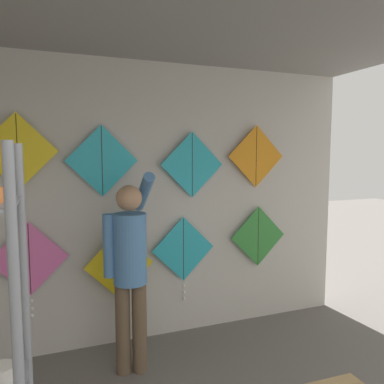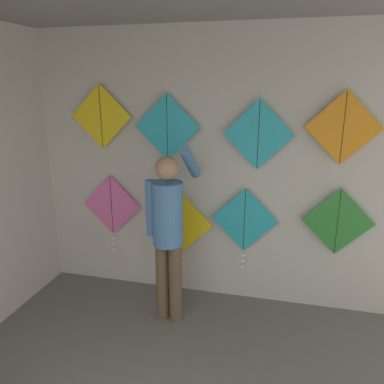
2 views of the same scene
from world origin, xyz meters
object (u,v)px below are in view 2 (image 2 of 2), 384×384
object	(u,v)px
kite_3	(338,222)
kite_7	(343,128)
kite_0	(112,208)
kite_5	(167,127)
kite_2	(244,223)
kite_4	(101,117)
kite_1	(181,225)
shopkeeper	(168,225)
kite_6	(258,135)

from	to	relation	value
kite_3	kite_7	distance (m)	0.89
kite_0	kite_7	bearing A→B (deg)	0.02
kite_5	kite_7	world-z (taller)	kite_7
kite_3	kite_7	bearing A→B (deg)	180.00
kite_2	kite_3	world-z (taller)	kite_3
kite_3	kite_4	size ratio (longest dim) A/B	1.00
kite_7	kite_5	bearing A→B (deg)	180.00
kite_0	kite_4	distance (m)	1.00
kite_1	kite_5	distance (m)	1.05
kite_0	shopkeeper	bearing A→B (deg)	-31.27
kite_2	kite_7	size ratio (longest dim) A/B	1.31
kite_1	kite_7	size ratio (longest dim) A/B	1.20
kite_0	kite_3	world-z (taller)	kite_3
shopkeeper	kite_1	size ratio (longest dim) A/B	2.15
kite_2	kite_4	world-z (taller)	kite_4
shopkeeper	kite_1	xyz separation A→B (m)	(-0.01, 0.49, -0.19)
kite_1	kite_3	bearing A→B (deg)	0.02
kite_2	kite_5	size ratio (longest dim) A/B	1.31
shopkeeper	kite_0	size ratio (longest dim) A/B	1.98
shopkeeper	kite_4	world-z (taller)	kite_4
shopkeeper	kite_3	bearing A→B (deg)	27.59
kite_0	kite_2	bearing A→B (deg)	0.00
shopkeeper	kite_6	world-z (taller)	kite_6
kite_3	kite_5	size ratio (longest dim) A/B	1.00
kite_4	kite_7	bearing A→B (deg)	0.00
kite_4	kite_6	size ratio (longest dim) A/B	1.00
kite_3	kite_5	xyz separation A→B (m)	(-1.70, 0.00, 0.86)
kite_0	kite_4	world-z (taller)	kite_4
kite_3	kite_2	bearing A→B (deg)	-179.96
kite_1	kite_5	world-z (taller)	kite_5
kite_3	kite_7	world-z (taller)	kite_7
kite_0	kite_6	distance (m)	1.79
kite_0	kite_7	world-z (taller)	kite_7
kite_3	kite_0	bearing A→B (deg)	-179.98
kite_4	kite_7	distance (m)	2.37
shopkeeper	kite_3	size ratio (longest dim) A/B	2.58
kite_6	kite_7	world-z (taller)	kite_7
kite_3	kite_7	xyz separation A→B (m)	(-0.04, 0.00, 0.89)
kite_4	kite_6	distance (m)	1.63
kite_5	kite_7	xyz separation A→B (m)	(1.65, 0.00, 0.04)
kite_2	kite_4	size ratio (longest dim) A/B	1.31
kite_0	kite_2	distance (m)	1.47
shopkeeper	kite_3	world-z (taller)	shopkeeper
kite_4	kite_7	xyz separation A→B (m)	(2.37, 0.00, -0.05)
shopkeeper	kite_7	bearing A→B (deg)	28.06
kite_0	kite_5	distance (m)	1.12
shopkeeper	kite_3	distance (m)	1.63
kite_1	kite_7	xyz separation A→B (m)	(1.51, 0.00, 1.08)
kite_4	kite_0	bearing A→B (deg)	-0.70
kite_7	kite_6	bearing A→B (deg)	180.00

